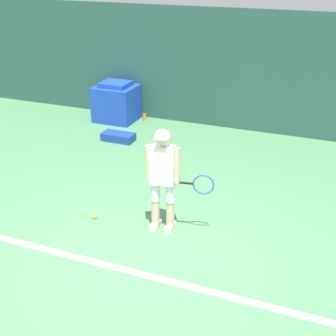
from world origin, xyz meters
TOP-DOWN VIEW (x-y plane):
  - ground_plane at (0.00, 0.00)m, footprint 24.00×24.00m
  - back_wall at (0.00, 5.23)m, footprint 24.00×0.10m
  - court_baseline at (0.00, -0.42)m, footprint 21.60×0.10m
  - tennis_player at (-0.06, 0.68)m, footprint 0.95×0.31m
  - tennis_ball at (-1.13, 0.54)m, footprint 0.07×0.07m
  - covered_chair at (-2.92, 4.71)m, footprint 0.93×0.83m
  - equipment_bag at (-2.27, 3.53)m, footprint 0.69×0.34m
  - water_bottle at (-2.29, 4.90)m, footprint 0.08×0.08m

SIDE VIEW (x-z plane):
  - ground_plane at x=0.00m, z-range 0.00..0.00m
  - court_baseline at x=0.00m, z-range 0.00..0.01m
  - tennis_ball at x=-1.13m, z-range 0.00..0.07m
  - equipment_bag at x=-2.27m, z-range 0.00..0.17m
  - water_bottle at x=-2.29m, z-range -0.01..0.21m
  - covered_chair at x=-2.92m, z-range -0.02..0.90m
  - tennis_player at x=-0.06m, z-range 0.08..1.62m
  - back_wall at x=0.00m, z-range 0.00..2.62m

